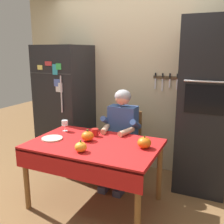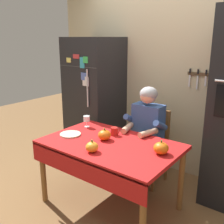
{
  "view_description": "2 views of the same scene",
  "coord_description": "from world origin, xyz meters",
  "views": [
    {
      "loc": [
        1.27,
        -2.25,
        1.72
      ],
      "look_at": [
        0.12,
        0.29,
        1.06
      ],
      "focal_mm": 41.47,
      "sensor_mm": 36.0,
      "label": 1
    },
    {
      "loc": [
        1.56,
        -1.92,
        1.8
      ],
      "look_at": [
        -0.04,
        0.18,
        1.05
      ],
      "focal_mm": 42.35,
      "sensor_mm": 36.0,
      "label": 2
    }
  ],
  "objects": [
    {
      "name": "coffee_mug",
      "position": [
        -0.1,
        0.3,
        0.79
      ],
      "size": [
        0.11,
        0.08,
        0.09
      ],
      "color": "#B2231E",
      "rests_on": "dining_table"
    },
    {
      "name": "ground_plane",
      "position": [
        0.0,
        0.0,
        0.0
      ],
      "size": [
        10.0,
        10.0,
        0.0
      ],
      "primitive_type": "plane",
      "color": "brown",
      "rests_on": "ground"
    },
    {
      "name": "wine_glass",
      "position": [
        -0.54,
        0.32,
        0.84
      ],
      "size": [
        0.08,
        0.08,
        0.14
      ],
      "color": "white",
      "rests_on": "dining_table"
    },
    {
      "name": "pumpkin_medium",
      "position": [
        0.54,
        0.18,
        0.8
      ],
      "size": [
        0.14,
        0.14,
        0.14
      ],
      "color": "orange",
      "rests_on": "dining_table"
    },
    {
      "name": "dining_table",
      "position": [
        0.0,
        0.08,
        0.66
      ],
      "size": [
        1.4,
        0.9,
        0.74
      ],
      "color": "brown",
      "rests_on": "ground"
    },
    {
      "name": "seated_person",
      "position": [
        0.07,
        0.68,
        0.74
      ],
      "size": [
        0.47,
        0.55,
        1.25
      ],
      "color": "#38384C",
      "rests_on": "ground"
    },
    {
      "name": "pumpkin_small",
      "position": [
        -0.0,
        -0.18,
        0.79
      ],
      "size": [
        0.12,
        0.12,
        0.12
      ],
      "color": "orange",
      "rests_on": "dining_table"
    },
    {
      "name": "chair_behind_person",
      "position": [
        0.07,
        0.87,
        0.51
      ],
      "size": [
        0.4,
        0.4,
        0.93
      ],
      "color": "brown",
      "rests_on": "ground"
    },
    {
      "name": "refrigerator",
      "position": [
        -0.95,
        0.96,
        0.9
      ],
      "size": [
        0.68,
        0.71,
        1.8
      ],
      "color": "black",
      "rests_on": "ground"
    },
    {
      "name": "wall_oven",
      "position": [
        1.05,
        1.0,
        1.05
      ],
      "size": [
        0.6,
        0.64,
        2.1
      ],
      "color": "black",
      "rests_on": "ground"
    },
    {
      "name": "back_wall_assembly",
      "position": [
        0.05,
        1.35,
        1.3
      ],
      "size": [
        3.7,
        0.13,
        2.6
      ],
      "color": "#BCAD89",
      "rests_on": "ground"
    },
    {
      "name": "serving_tray",
      "position": [
        -0.5,
        0.01,
        0.75
      ],
      "size": [
        0.23,
        0.23,
        0.02
      ],
      "primitive_type": "cylinder",
      "color": "beige",
      "rests_on": "dining_table"
    },
    {
      "name": "pumpkin_large",
      "position": [
        -0.1,
        0.13,
        0.8
      ],
      "size": [
        0.14,
        0.14,
        0.13
      ],
      "color": "orange",
      "rests_on": "dining_table"
    }
  ]
}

